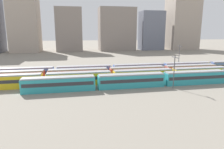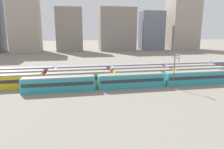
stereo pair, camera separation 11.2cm
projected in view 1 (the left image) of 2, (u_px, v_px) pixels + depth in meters
ground_plane at (56, 84)px, 58.00m from camera, size 600.00×600.00×0.00m
train_track_0 at (194, 77)px, 57.63m from camera, size 93.60×3.06×3.75m
train_track_1 at (172, 74)px, 61.81m from camera, size 112.50×3.06×3.75m
train_track_2 at (109, 73)px, 63.17m from camera, size 74.70×3.06×3.75m
train_track_3 at (164, 68)px, 72.19m from camera, size 112.50×3.06×3.75m
catenary_pole_0 at (174, 70)px, 52.32m from camera, size 0.24×3.20×8.88m
catenary_pole_1 at (179, 56)px, 75.75m from camera, size 0.24×3.20×10.07m
distant_building_1 at (25, 26)px, 145.88m from camera, size 19.96×20.74×38.12m
distant_building_2 at (69, 30)px, 152.43m from camera, size 19.50×13.37×32.60m
distant_building_3 at (117, 29)px, 159.51m from camera, size 28.39×14.67×33.30m
distant_building_4 at (151, 31)px, 165.31m from camera, size 18.79×13.11×31.09m
distant_building_5 at (182, 21)px, 168.87m from camera, size 23.83×19.34×47.03m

